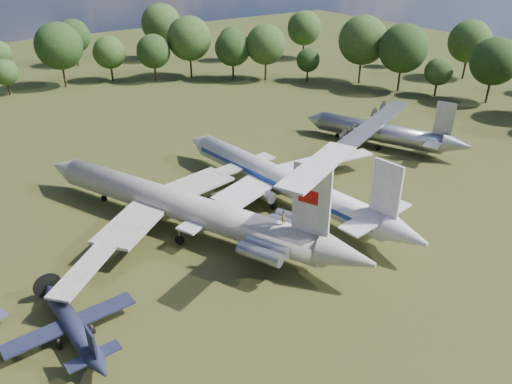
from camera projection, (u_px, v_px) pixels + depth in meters
ground at (205, 238)px, 62.85m from camera, size 300.00×300.00×0.00m
il62_airliner at (181, 211)px, 63.68m from camera, size 59.46×65.78×5.26m
tu104_jet at (282, 185)px, 70.74m from camera, size 42.25×52.64×4.83m
an12_transport at (379, 134)px, 89.15m from camera, size 39.24×41.10×4.27m
small_prop_west at (73, 328)px, 46.75m from camera, size 13.23×17.48×2.47m
person_on_il62 at (283, 217)px, 55.25m from camera, size 0.67×0.46×1.78m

